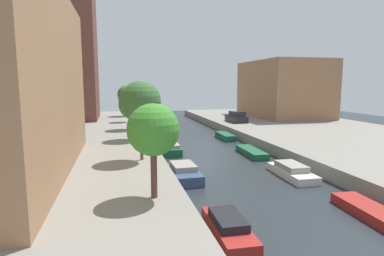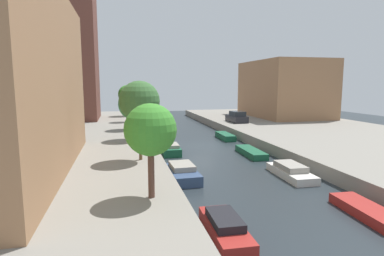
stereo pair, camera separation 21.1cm
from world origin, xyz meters
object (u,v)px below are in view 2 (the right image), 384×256
object	(u,v)px
street_tree_3	(131,100)
street_tree_4	(129,95)
moored_boat_left_1	(183,173)
moored_boat_left_2	(170,149)
low_block_right	(284,89)
apartment_tower_far	(61,49)
parked_car	(237,117)
moored_boat_right_2	(251,152)
moored_boat_right_1	(291,171)
street_tree_1	(140,101)
street_tree_2	(134,104)
moored_boat_right_3	(225,136)
street_tree_0	(150,130)
moored_boat_right_0	(366,211)
street_tree_5	(128,95)
moored_boat_left_0	(225,228)

from	to	relation	value
street_tree_3	street_tree_4	world-z (taller)	street_tree_4
moored_boat_left_1	moored_boat_left_2	xyz separation A→B (m)	(0.42, 7.81, -0.02)
low_block_right	apartment_tower_far	bearing A→B (deg)	174.83
parked_car	low_block_right	bearing A→B (deg)	29.90
street_tree_3	moored_boat_right_2	bearing A→B (deg)	-49.88
moored_boat_right_1	street_tree_3	bearing A→B (deg)	118.12
street_tree_1	street_tree_2	xyz separation A→B (m)	(-0.00, 8.33, -0.71)
apartment_tower_far	moored_boat_left_1	bearing A→B (deg)	-68.29
moored_boat_left_1	moored_boat_right_3	size ratio (longest dim) A/B	0.97
moored_boat_left_1	street_tree_1	bearing A→B (deg)	143.18
street_tree_0	moored_boat_right_0	bearing A→B (deg)	-11.54
street_tree_4	moored_boat_right_3	xyz separation A→B (m)	(10.30, -11.10, -4.44)
parked_car	moored_boat_right_1	distance (m)	22.84
street_tree_4	low_block_right	bearing A→B (deg)	4.57
street_tree_5	moored_boat_right_2	bearing A→B (deg)	-70.37
street_tree_3	moored_boat_left_0	distance (m)	26.01
street_tree_1	parked_car	size ratio (longest dim) A/B	1.35
low_block_right	street_tree_3	xyz separation A→B (m)	(-24.58, -9.78, -0.98)
street_tree_4	parked_car	distance (m)	15.24
moored_boat_right_3	moored_boat_right_1	bearing A→B (deg)	-91.74
moored_boat_left_0	moored_boat_left_2	distance (m)	16.04
moored_boat_left_2	street_tree_5	bearing A→B (deg)	96.75
street_tree_3	moored_boat_left_1	size ratio (longest dim) A/B	1.24
street_tree_0	moored_boat_right_0	distance (m)	10.94
street_tree_4	parked_car	bearing A→B (deg)	-15.11
street_tree_2	parked_car	distance (m)	18.31
low_block_right	moored_boat_right_2	xyz separation A→B (m)	(-14.74, -21.46, -5.15)
street_tree_3	moored_boat_right_2	xyz separation A→B (m)	(9.84, -11.68, -4.18)
moored_boat_left_2	moored_boat_right_3	size ratio (longest dim) A/B	0.87
moored_boat_right_2	moored_boat_right_3	distance (m)	8.40
street_tree_4	moored_boat_right_0	xyz separation A→B (m)	(10.01, -32.85, -4.52)
street_tree_2	moored_boat_left_0	xyz separation A→B (m)	(2.75, -18.49, -3.97)
moored_boat_left_1	moored_boat_left_2	distance (m)	7.82
moored_boat_right_1	moored_boat_right_2	xyz separation A→B (m)	(0.00, 6.74, -0.10)
moored_boat_right_2	street_tree_0	bearing A→B (deg)	-131.01
street_tree_3	street_tree_5	xyz separation A→B (m)	(0.00, 15.91, 0.06)
low_block_right	street_tree_5	distance (m)	25.35
moored_boat_left_1	street_tree_3	bearing A→B (deg)	98.50
moored_boat_right_3	moored_boat_left_1	bearing A→B (deg)	-118.81
parked_car	moored_boat_right_3	xyz separation A→B (m)	(-4.10, -7.22, -1.32)
low_block_right	street_tree_0	bearing A→B (deg)	-126.87
street_tree_5	moored_boat_left_2	bearing A→B (deg)	-83.25
street_tree_4	moored_boat_left_1	size ratio (longest dim) A/B	1.25
street_tree_0	moored_boat_right_3	world-z (taller)	street_tree_0
moored_boat_left_1	moored_boat_right_1	world-z (taller)	moored_boat_left_1
apartment_tower_far	moored_boat_left_0	xyz separation A→B (m)	(12.17, -38.39, -10.81)
moored_boat_left_0	street_tree_0	bearing A→B (deg)	137.21
street_tree_1	moored_boat_right_2	distance (m)	11.55
street_tree_3	moored_boat_right_3	size ratio (longest dim) A/B	1.20
street_tree_4	moored_boat_left_2	bearing A→B (deg)	-80.14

